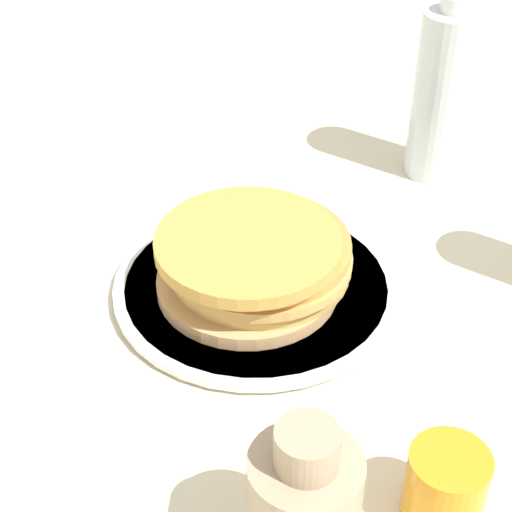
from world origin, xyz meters
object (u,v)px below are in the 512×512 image
cream_jug (304,508)px  water_bottle_mid (443,94)px  juice_glass (445,487)px  pancake_stack (256,260)px  plate (256,287)px

cream_jug → water_bottle_mid: water_bottle_mid is taller
juice_glass → cream_jug: size_ratio=0.47×
pancake_stack → juice_glass: pancake_stack is taller
pancake_stack → cream_jug: bearing=169.2°
plate → water_bottle_mid: water_bottle_mid is taller
juice_glass → water_bottle_mid: (0.46, -0.22, 0.07)m
plate → pancake_stack: (-0.00, 0.00, 0.04)m
pancake_stack → cream_jug: 0.30m
juice_glass → water_bottle_mid: water_bottle_mid is taller
plate → juice_glass: (-0.30, -0.06, 0.03)m
water_bottle_mid → pancake_stack: bearing=120.2°
cream_jug → plate: bearing=-10.8°
pancake_stack → juice_glass: 0.30m
plate → juice_glass: size_ratio=4.40×
pancake_stack → cream_jug: cream_jug is taller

